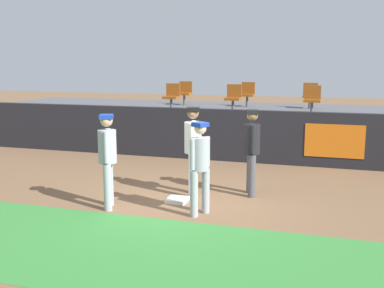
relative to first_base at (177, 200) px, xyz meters
The scene contains 15 objects.
ground_plane 0.11m from the first_base, 45.85° to the right, with size 60.00×60.00×0.00m, color brown.
grass_foreground_strip 2.43m from the first_base, 88.40° to the right, with size 18.00×2.80×0.01m, color #388438.
first_base is the anchor object (origin of this frame).
player_fielder_home 1.17m from the first_base, 72.84° to the left, with size 0.42×0.59×1.84m.
player_runner_visitor 1.67m from the first_base, 146.97° to the right, with size 0.44×0.47×1.79m.
player_coach_visitor 1.29m from the first_base, 43.07° to the right, with size 0.44×0.44×1.70m.
player_umpire 1.88m from the first_base, 34.92° to the left, with size 0.42×0.48×1.79m.
field_wall 4.14m from the first_base, 88.84° to the left, with size 18.00×0.26×1.45m.
bleacher_platform 6.67m from the first_base, 89.41° to the left, with size 18.00×4.80×1.24m, color #59595E.
seat_back_right 7.81m from the first_base, 73.55° to the left, with size 0.47×0.44×0.84m.
seat_back_center 7.51m from the first_base, 89.50° to the left, with size 0.46×0.44×0.84m.
seat_front_center 5.77m from the first_base, 90.53° to the left, with size 0.46×0.44×0.84m.
seat_back_left 7.83m from the first_base, 106.82° to the left, with size 0.47×0.44×0.84m.
seat_front_right 6.21m from the first_base, 67.35° to the left, with size 0.47×0.44×0.84m.
seat_front_left 6.12m from the first_base, 110.51° to the left, with size 0.46×0.44×0.84m.
Camera 1 is at (2.74, -8.05, 2.72)m, focal length 42.03 mm.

